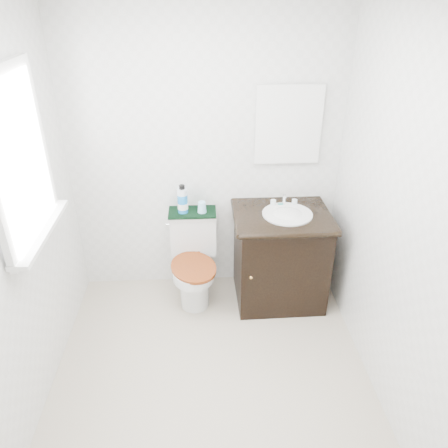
{
  "coord_description": "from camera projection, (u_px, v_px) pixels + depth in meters",
  "views": [
    {
      "loc": [
        -0.03,
        -2.14,
        2.41
      ],
      "look_at": [
        0.13,
        0.75,
        0.82
      ],
      "focal_mm": 35.0,
      "sensor_mm": 36.0,
      "label": 1
    }
  ],
  "objects": [
    {
      "name": "wall_front",
      "position": [
        219.0,
        413.0,
        1.41
      ],
      "size": [
        2.4,
        0.0,
        2.4
      ],
      "primitive_type": "plane",
      "rotation": [
        -1.57,
        0.0,
        0.0
      ],
      "color": "silver",
      "rests_on": "ground"
    },
    {
      "name": "wall_back",
      "position": [
        205.0,
        156.0,
        3.5
      ],
      "size": [
        2.4,
        0.0,
        2.4
      ],
      "primitive_type": "plane",
      "rotation": [
        1.57,
        0.0,
        0.0
      ],
      "color": "silver",
      "rests_on": "ground"
    },
    {
      "name": "cup",
      "position": [
        202.0,
        207.0,
        3.58
      ],
      "size": [
        0.07,
        0.07,
        0.09
      ],
      "primitive_type": "cone",
      "color": "#93CEF1",
      "rests_on": "towel"
    },
    {
      "name": "trash_bin",
      "position": [
        259.0,
        273.0,
        3.88
      ],
      "size": [
        0.22,
        0.18,
        0.31
      ],
      "color": "silver",
      "rests_on": "floor"
    },
    {
      "name": "window",
      "position": [
        17.0,
        159.0,
        2.45
      ],
      "size": [
        0.02,
        0.7,
        0.9
      ],
      "primitive_type": "cube",
      "color": "white",
      "rests_on": "wall_left"
    },
    {
      "name": "wall_left",
      "position": [
        10.0,
        235.0,
        2.4
      ],
      "size": [
        0.0,
        2.4,
        2.4
      ],
      "primitive_type": "plane",
      "rotation": [
        1.57,
        0.0,
        1.57
      ],
      "color": "silver",
      "rests_on": "ground"
    },
    {
      "name": "wall_right",
      "position": [
        400.0,
        224.0,
        2.51
      ],
      "size": [
        0.0,
        2.4,
        2.4
      ],
      "primitive_type": "plane",
      "rotation": [
        1.57,
        0.0,
        -1.57
      ],
      "color": "silver",
      "rests_on": "ground"
    },
    {
      "name": "floor",
      "position": [
        212.0,
        379.0,
        3.03
      ],
      "size": [
        2.4,
        2.4,
        0.0
      ],
      "primitive_type": "plane",
      "color": "#AFA08D",
      "rests_on": "ground"
    },
    {
      "name": "mirror",
      "position": [
        288.0,
        125.0,
        3.39
      ],
      "size": [
        0.5,
        0.02,
        0.6
      ],
      "primitive_type": "cube",
      "color": "silver",
      "rests_on": "wall_back"
    },
    {
      "name": "soap_bar",
      "position": [
        281.0,
        204.0,
        3.57
      ],
      "size": [
        0.07,
        0.04,
        0.02
      ],
      "primitive_type": "ellipsoid",
      "color": "#176F6C",
      "rests_on": "vanity"
    },
    {
      "name": "mouthwash_bottle",
      "position": [
        183.0,
        200.0,
        3.55
      ],
      "size": [
        0.08,
        0.08,
        0.24
      ],
      "color": "blue",
      "rests_on": "towel"
    },
    {
      "name": "towel",
      "position": [
        192.0,
        212.0,
        3.62
      ],
      "size": [
        0.39,
        0.22,
        0.02
      ],
      "primitive_type": "cube",
      "color": "black",
      "rests_on": "toilet"
    },
    {
      "name": "vanity",
      "position": [
        280.0,
        254.0,
        3.64
      ],
      "size": [
        0.77,
        0.66,
        0.92
      ],
      "color": "black",
      "rests_on": "floor"
    },
    {
      "name": "toilet",
      "position": [
        194.0,
        263.0,
        3.72
      ],
      "size": [
        0.45,
        0.66,
        0.74
      ],
      "color": "silver",
      "rests_on": "floor"
    }
  ]
}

